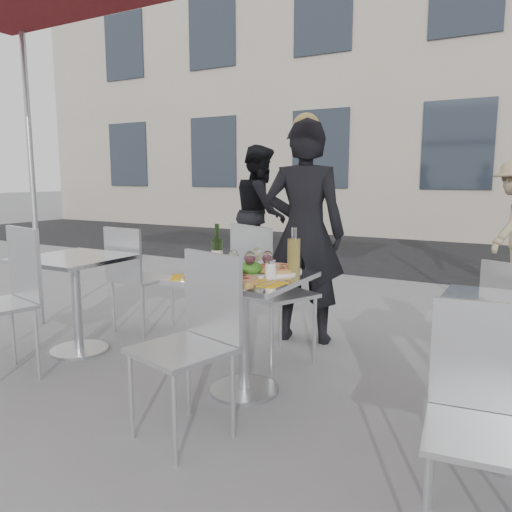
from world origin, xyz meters
The scene contains 24 objects.
ground centered at (0.00, 0.00, 0.00)m, with size 80.00×80.00×0.00m, color slate.
street_asphalt centered at (0.00, 6.50, 0.00)m, with size 24.00×5.00×0.00m, color black.
building_facade centered at (0.00, 10.00, 5.00)m, with size 24.00×3.00×10.00m, color #B5AB96.
main_table centered at (0.00, 0.00, 0.54)m, with size 0.72×0.72×0.75m.
side_table_left centered at (-1.50, 0.00, 0.54)m, with size 0.72×0.72×0.75m.
chair_far centered at (-0.11, 0.48, 0.60)m, with size 0.62×0.63×1.02m.
chair_near centered at (0.04, -0.54, 0.56)m, with size 0.53×0.54×0.95m.
side_chair_lfar centered at (-1.45, 0.58, 0.55)m, with size 0.45×0.46×0.93m.
side_chair_lnear centered at (-1.51, -0.56, 0.60)m, with size 0.55×0.56×1.01m.
side_chair_rnear centered at (1.42, -0.66, 0.52)m, with size 0.45×0.46×0.88m.
woman_diner centered at (-0.10, 1.13, 0.90)m, with size 0.65×0.43×1.79m, color black.
pedestrian_a centered at (-1.69, 3.27, 0.88)m, with size 0.86×0.67×1.77m, color black.
pizza_near centered at (0.02, -0.19, 0.76)m, with size 0.33×0.33×0.02m.
pizza_far centered at (0.10, 0.21, 0.77)m, with size 0.35×0.35×0.03m.
salad_plate centered at (0.03, 0.03, 0.79)m, with size 0.22×0.22×0.09m.
wine_bottle centered at (-0.27, 0.11, 0.86)m, with size 0.07×0.07×0.29m.
carafe centered at (0.24, 0.20, 0.87)m, with size 0.08×0.08×0.29m.
sugar_shaker centered at (0.18, 0.01, 0.80)m, with size 0.06×0.06×0.11m.
wineglass_white_a centered at (-0.07, -0.01, 0.86)m, with size 0.07×0.07×0.16m.
wineglass_white_b centered at (0.02, 0.13, 0.86)m, with size 0.07×0.07×0.16m.
wineglass_red_a centered at (0.05, -0.02, 0.86)m, with size 0.07×0.07×0.16m.
wineglass_red_b centered at (0.14, 0.05, 0.86)m, with size 0.07×0.07×0.16m.
napkin_left centered at (-0.27, -0.22, 0.75)m, with size 0.25×0.25×0.01m.
napkin_right centered at (0.24, -0.14, 0.75)m, with size 0.19×0.20×0.01m.
Camera 1 is at (1.54, -2.57, 1.34)m, focal length 35.00 mm.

